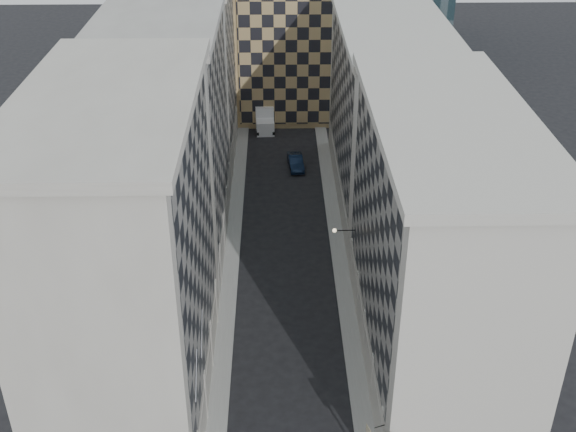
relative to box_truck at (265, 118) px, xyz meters
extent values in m
cube|color=gray|center=(-2.91, -31.36, -1.35)|extent=(1.50, 100.00, 0.15)
cube|color=gray|center=(7.59, -31.36, -1.35)|extent=(1.50, 100.00, 0.15)
cube|color=#A7A196|center=(-8.66, -50.36, 10.08)|extent=(10.00, 22.00, 23.00)
cube|color=gray|center=(-3.78, -50.36, 11.58)|extent=(0.25, 19.36, 18.00)
cube|color=#A7A196|center=(-3.86, -50.36, 0.18)|extent=(0.45, 21.12, 3.20)
cube|color=#A7A196|center=(-8.66, -50.36, 21.93)|extent=(10.80, 22.80, 0.70)
cylinder|color=#A7A196|center=(-4.01, -53.11, 0.78)|extent=(0.90, 0.90, 4.40)
cylinder|color=#A7A196|center=(-4.01, -47.61, 0.78)|extent=(0.90, 0.90, 4.40)
cylinder|color=#A7A196|center=(-4.01, -42.11, 0.78)|extent=(0.90, 0.90, 4.40)
cube|color=gray|center=(-8.66, -28.36, 9.58)|extent=(10.00, 22.00, 22.00)
cube|color=gray|center=(-3.78, -28.36, 11.08)|extent=(0.25, 19.36, 17.00)
cube|color=gray|center=(-3.86, -28.36, 0.18)|extent=(0.45, 21.12, 3.20)
cube|color=gray|center=(-8.66, -28.36, 20.93)|extent=(10.80, 22.80, 0.70)
cylinder|color=gray|center=(-4.01, -36.61, 0.78)|extent=(0.90, 0.90, 4.40)
cylinder|color=gray|center=(-4.01, -31.11, 0.78)|extent=(0.90, 0.90, 4.40)
cylinder|color=gray|center=(-4.01, -25.61, 0.78)|extent=(0.90, 0.90, 4.40)
cylinder|color=gray|center=(-4.01, -20.11, 0.78)|extent=(0.90, 0.90, 4.40)
cube|color=#A7A196|center=(-8.66, -6.36, 9.08)|extent=(10.00, 22.00, 21.00)
cube|color=gray|center=(-3.78, -6.36, 10.58)|extent=(0.25, 19.36, 16.00)
cube|color=#A7A196|center=(-3.86, -6.36, 0.18)|extent=(0.45, 21.12, 3.20)
cylinder|color=#A7A196|center=(-4.01, -14.61, 0.78)|extent=(0.90, 0.90, 4.40)
cylinder|color=#A7A196|center=(-4.01, -9.11, 0.78)|extent=(0.90, 0.90, 4.40)
cylinder|color=#A7A196|center=(-4.01, -3.61, 0.78)|extent=(0.90, 0.90, 4.40)
cylinder|color=#A7A196|center=(-4.01, 1.89, 0.78)|extent=(0.90, 0.90, 4.40)
cube|color=#BBB8AC|center=(13.34, -46.36, 8.58)|extent=(10.00, 26.00, 20.00)
cube|color=gray|center=(8.46, -46.36, 10.08)|extent=(0.25, 22.88, 15.00)
cube|color=#BBB8AC|center=(8.54, -46.36, 0.18)|extent=(0.45, 24.96, 3.20)
cube|color=#BBB8AC|center=(13.34, -46.36, 18.93)|extent=(10.80, 26.80, 0.70)
cylinder|color=#BBB8AC|center=(8.69, -56.76, 0.78)|extent=(0.90, 0.90, 4.40)
cylinder|color=#BBB8AC|center=(8.69, -51.56, 0.78)|extent=(0.90, 0.90, 4.40)
cylinder|color=#BBB8AC|center=(8.69, -46.36, 0.78)|extent=(0.90, 0.90, 4.40)
cylinder|color=#BBB8AC|center=(8.69, -41.16, 0.78)|extent=(0.90, 0.90, 4.40)
cylinder|color=#BBB8AC|center=(8.69, -35.96, 0.78)|extent=(0.90, 0.90, 4.40)
cube|color=#BBB8AC|center=(13.34, -19.36, 8.08)|extent=(10.00, 28.00, 19.00)
cube|color=gray|center=(8.46, -19.36, 9.58)|extent=(0.25, 24.64, 14.00)
cube|color=#BBB8AC|center=(8.54, -19.36, 0.18)|extent=(0.45, 26.88, 3.20)
cube|color=#BBB8AC|center=(13.34, -19.36, 17.93)|extent=(10.80, 28.80, 0.70)
cube|color=tan|center=(4.34, 6.64, 7.58)|extent=(16.00, 14.00, 18.00)
cube|color=tan|center=(4.34, -0.46, 7.58)|extent=(15.20, 0.25, 16.50)
cylinder|color=gray|center=(-3.56, -57.36, 6.58)|extent=(0.10, 2.33, 2.33)
cylinder|color=gray|center=(-3.56, -53.36, 6.58)|extent=(0.10, 2.33, 2.33)
cylinder|color=black|center=(7.44, -37.36, 4.78)|extent=(1.80, 0.08, 0.08)
sphere|color=#FFE5B2|center=(6.54, -37.36, 4.78)|extent=(0.36, 0.36, 0.36)
cube|color=white|center=(0.11, -1.99, -0.47)|extent=(2.45, 2.65, 1.90)
cube|color=white|center=(-0.04, 0.75, 0.21)|extent=(2.63, 3.92, 3.27)
cylinder|color=black|center=(-0.90, -2.89, -0.95)|extent=(0.37, 0.96, 0.95)
cylinder|color=black|center=(1.21, -2.77, -0.95)|extent=(0.37, 0.96, 0.95)
cylinder|color=black|center=(-1.16, 1.96, -0.95)|extent=(0.37, 0.96, 0.95)
cylinder|color=black|center=(0.94, 2.07, -0.95)|extent=(0.37, 0.96, 0.95)
imported|color=#0D1A32|center=(3.87, -12.45, -0.64)|extent=(2.08, 4.87, 1.56)
cylinder|color=black|center=(7.94, -58.10, 2.73)|extent=(0.69, 0.29, 0.06)
cube|color=#BEAF8B|center=(7.24, -58.10, 2.38)|extent=(0.25, 0.60, 0.62)
camera|label=1|loc=(1.48, -90.97, 37.38)|focal=45.00mm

